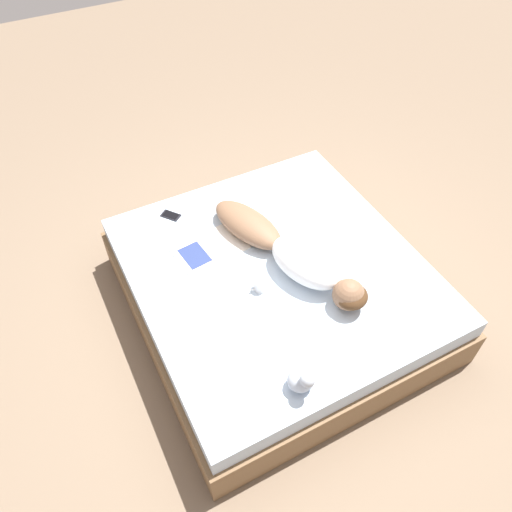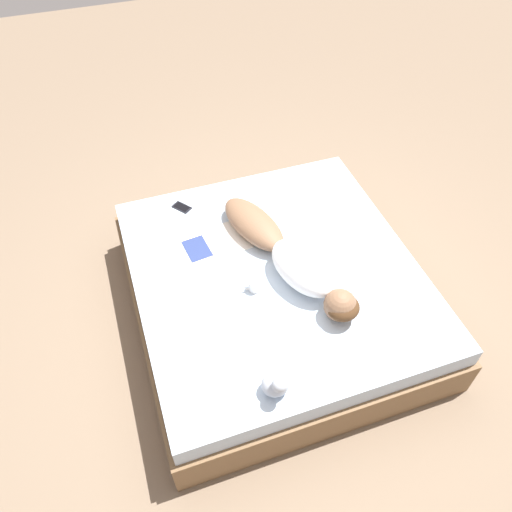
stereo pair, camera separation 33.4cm
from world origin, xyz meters
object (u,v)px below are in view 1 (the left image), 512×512
Objects in this scene: person at (291,253)px; coffee_mug at (260,285)px; open_magazine at (209,249)px; cell_phone at (171,215)px.

coffee_mug is (0.28, 0.10, -0.06)m from person.
person is 0.58m from open_magazine.
person is 0.30m from coffee_mug.
cell_phone is at bearing -82.03° from open_magazine.
open_magazine is 0.50m from coffee_mug.
open_magazine is 0.45m from cell_phone.
person is at bearing 86.62° from cell_phone.
person is at bearing -160.93° from coffee_mug.
open_magazine is at bearing -72.19° from coffee_mug.
coffee_mug is 0.76× the size of cell_phone.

